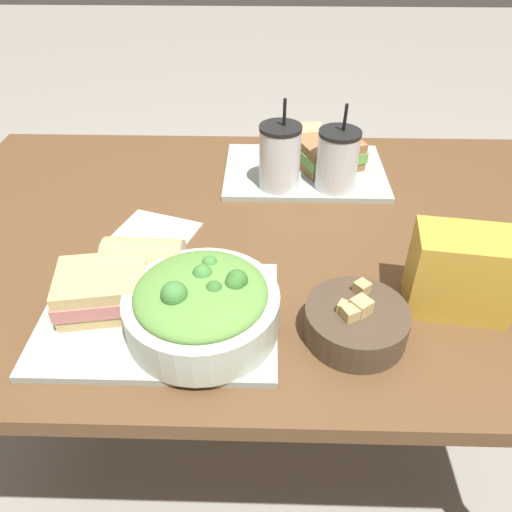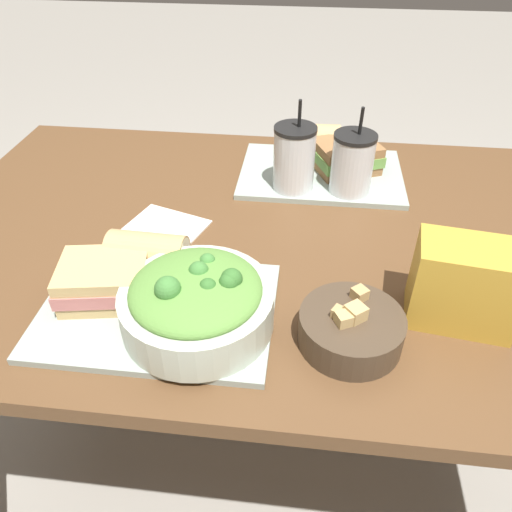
% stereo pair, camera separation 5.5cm
% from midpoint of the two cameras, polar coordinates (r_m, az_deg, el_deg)
% --- Properties ---
extents(ground_plane, '(12.00, 12.00, 0.00)m').
position_cam_midpoint_polar(ground_plane, '(1.56, 2.55, -21.42)').
color(ground_plane, gray).
extents(dining_table, '(1.39, 0.87, 0.78)m').
position_cam_midpoint_polar(dining_table, '(1.04, 3.57, -1.98)').
color(dining_table, brown).
rests_on(dining_table, ground_plane).
extents(tray_near, '(0.37, 0.26, 0.01)m').
position_cam_midpoint_polar(tray_near, '(0.80, -9.20, -6.21)').
color(tray_near, '#99A89E').
rests_on(tray_near, dining_table).
extents(tray_far, '(0.37, 0.26, 0.01)m').
position_cam_midpoint_polar(tray_far, '(1.17, 8.78, 9.24)').
color(tray_far, '#99A89E').
rests_on(tray_far, dining_table).
extents(salad_bowl, '(0.23, 0.23, 0.11)m').
position_cam_midpoint_polar(salad_bowl, '(0.74, -4.63, -5.19)').
color(salad_bowl, beige).
rests_on(salad_bowl, tray_near).
extents(soup_bowl, '(0.15, 0.15, 0.07)m').
position_cam_midpoint_polar(soup_bowl, '(0.75, 12.89, -8.06)').
color(soup_bowl, '#473828').
rests_on(soup_bowl, dining_table).
extents(sandwich_near, '(0.16, 0.13, 0.06)m').
position_cam_midpoint_polar(sandwich_near, '(0.82, -15.06, -2.75)').
color(sandwich_near, tan).
rests_on(sandwich_near, tray_near).
extents(baguette_near, '(0.13, 0.08, 0.07)m').
position_cam_midpoint_polar(baguette_near, '(0.85, -10.34, 0.14)').
color(baguette_near, tan).
rests_on(baguette_near, tray_near).
extents(sandwich_far, '(0.17, 0.16, 0.06)m').
position_cam_midpoint_polar(sandwich_far, '(1.18, 11.61, 11.09)').
color(sandwich_far, olive).
rests_on(sandwich_far, tray_far).
extents(baguette_far, '(0.11, 0.08, 0.07)m').
position_cam_midpoint_polar(baguette_far, '(1.23, 8.42, 12.95)').
color(baguette_far, tan).
rests_on(baguette_far, tray_far).
extents(drink_cup_dark, '(0.09, 0.09, 0.20)m').
position_cam_midpoint_polar(drink_cup_dark, '(1.07, 5.87, 10.81)').
color(drink_cup_dark, silver).
rests_on(drink_cup_dark, tray_far).
extents(drink_cup_red, '(0.09, 0.09, 0.19)m').
position_cam_midpoint_polar(drink_cup_red, '(1.08, 12.39, 10.07)').
color(drink_cup_red, silver).
rests_on(drink_cup_red, tray_far).
extents(chip_bag, '(0.17, 0.11, 0.14)m').
position_cam_midpoint_polar(chip_bag, '(0.82, 24.61, -3.07)').
color(chip_bag, gold).
rests_on(chip_bag, dining_table).
extents(napkin_folded, '(0.17, 0.14, 0.00)m').
position_cam_midpoint_polar(napkin_folded, '(1.00, -8.56, 3.42)').
color(napkin_folded, silver).
rests_on(napkin_folded, dining_table).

